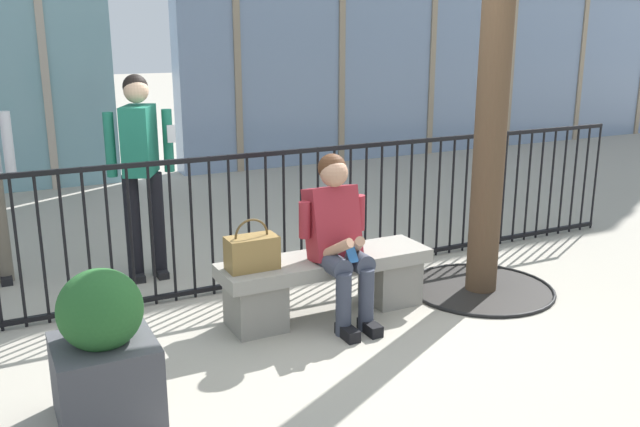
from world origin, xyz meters
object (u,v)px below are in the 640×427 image
at_px(stone_bench, 326,279).
at_px(planter, 104,351).
at_px(handbag_on_bench, 252,252).
at_px(bystander_further_back, 141,162).
at_px(seated_person_with_phone, 338,234).

xyz_separation_m(stone_bench, planter, (-1.71, -0.72, 0.12)).
bearing_deg(stone_bench, planter, -157.06).
bearing_deg(handbag_on_bench, bystander_further_back, 106.59).
distance_m(stone_bench, planter, 1.86).
xyz_separation_m(stone_bench, bystander_further_back, (-1.00, 1.39, 0.73)).
height_order(bystander_further_back, planter, bystander_further_back).
bearing_deg(handbag_on_bench, stone_bench, 0.99).
bearing_deg(planter, stone_bench, 22.94).
relative_size(seated_person_with_phone, bystander_further_back, 0.71).
height_order(seated_person_with_phone, bystander_further_back, bystander_further_back).
bearing_deg(handbag_on_bench, seated_person_with_phone, -11.02).
distance_m(stone_bench, handbag_on_bench, 0.65).
height_order(seated_person_with_phone, planter, seated_person_with_phone).
xyz_separation_m(stone_bench, seated_person_with_phone, (0.03, -0.13, 0.38)).
bearing_deg(bystander_further_back, planter, -108.53).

